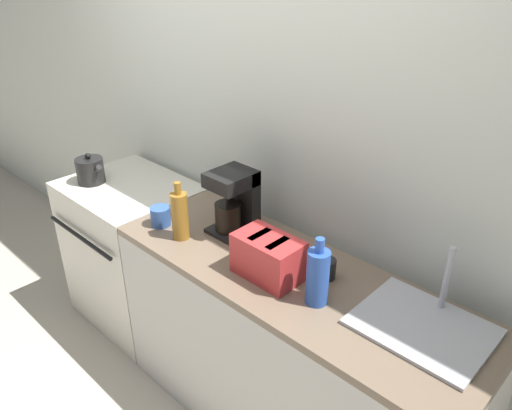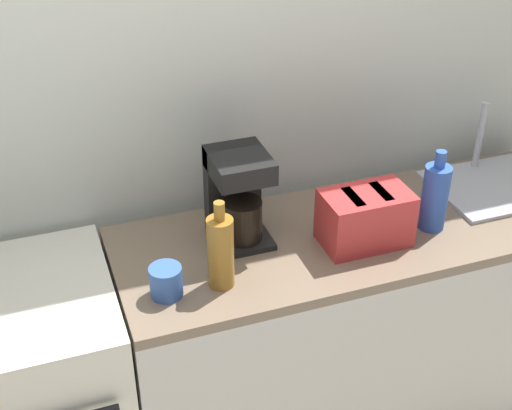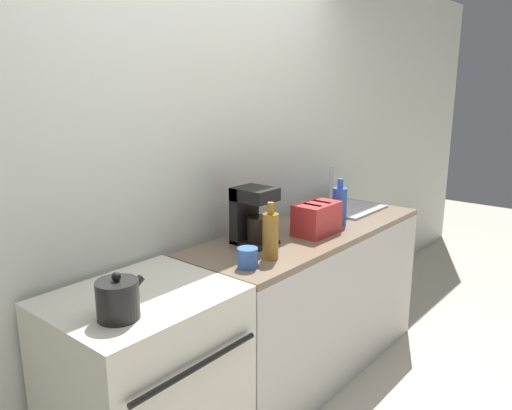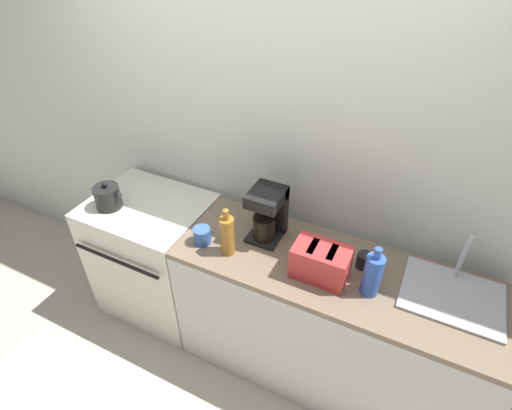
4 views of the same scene
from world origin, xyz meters
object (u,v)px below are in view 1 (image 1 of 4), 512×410
(bottle_blue, at_px, (318,276))
(toaster, at_px, (268,257))
(stove, at_px, (136,251))
(kettle, at_px, (90,170))
(cup_black, at_px, (327,269))
(coffee_maker, at_px, (235,200))
(bottle_amber, at_px, (180,215))
(cup_blue, at_px, (160,216))

(bottle_blue, bearing_deg, toaster, -179.80)
(stove, relative_size, kettle, 4.63)
(kettle, height_order, toaster, same)
(toaster, height_order, bottle_blue, bottle_blue)
(stove, bearing_deg, cup_black, 2.97)
(kettle, xyz_separation_m, coffee_maker, (1.01, 0.20, 0.09))
(toaster, relative_size, cup_black, 3.26)
(bottle_amber, relative_size, cup_black, 3.32)
(stove, bearing_deg, toaster, -4.18)
(coffee_maker, xyz_separation_m, cup_blue, (-0.30, -0.23, -0.11))
(cup_black, bearing_deg, cup_blue, -166.17)
(bottle_amber, distance_m, cup_blue, 0.18)
(bottle_amber, bearing_deg, coffee_maker, 60.66)
(cup_black, bearing_deg, toaster, -139.60)
(stove, bearing_deg, bottle_blue, -3.42)
(stove, bearing_deg, bottle_amber, -11.99)
(toaster, xyz_separation_m, bottle_blue, (0.26, 0.00, 0.03))
(bottle_blue, height_order, bottle_amber, same)
(stove, relative_size, cup_blue, 9.45)
(kettle, xyz_separation_m, bottle_amber, (0.87, -0.03, 0.05))
(bottle_amber, bearing_deg, toaster, 6.59)
(kettle, distance_m, toaster, 1.38)
(cup_black, bearing_deg, stove, -177.03)
(stove, xyz_separation_m, coffee_maker, (0.82, 0.09, 0.61))
(bottle_amber, bearing_deg, bottle_blue, 4.46)
(stove, distance_m, toaster, 1.32)
(toaster, bearing_deg, kettle, -178.79)
(cup_black, bearing_deg, coffee_maker, 178.37)
(toaster, distance_m, cup_black, 0.25)
(toaster, bearing_deg, bottle_amber, -173.41)
(toaster, relative_size, bottle_amber, 0.98)
(kettle, bearing_deg, coffee_maker, 11.49)
(toaster, relative_size, cup_blue, 2.90)
(kettle, relative_size, cup_black, 2.29)
(bottle_blue, bearing_deg, kettle, -178.95)
(kettle, bearing_deg, stove, 32.17)
(toaster, bearing_deg, cup_black, 40.40)
(toaster, height_order, cup_blue, toaster)
(coffee_maker, xyz_separation_m, bottle_blue, (0.63, -0.17, -0.04))
(bottle_amber, bearing_deg, stove, 168.01)
(stove, distance_m, bottle_amber, 0.91)
(toaster, height_order, bottle_amber, bottle_amber)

